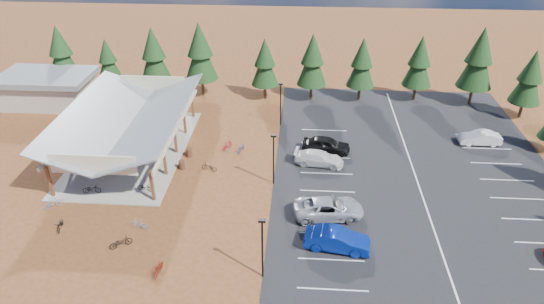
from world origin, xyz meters
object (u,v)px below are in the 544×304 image
object	(u,v)px
bike_11	(158,269)
car_4	(326,145)
bike_7	(170,125)
bike_16	(209,167)
lamp_post_0	(262,244)
bike_15	(227,145)
lamp_post_2	(281,101)
bike_3	(144,116)
car_1	(337,240)
bike_4	(145,187)
bike_9	(53,203)
bike_2	(129,134)
bike_13	(139,224)
bike_8	(60,225)
bike_12	(121,242)
car_2	(329,208)
bike_5	(143,157)
lamp_post_1	(274,156)
bike_0	(92,189)
car_3	(319,158)
trash_bin_1	(189,152)
bike_pavilion	(128,118)
trash_bin_0	(182,165)
car_9	(480,138)
outbuilding	(48,88)
bike_14	(241,148)
bike_1	(117,158)

from	to	relation	value
bike_11	car_4	bearing A→B (deg)	62.73
bike_7	bike_16	bearing A→B (deg)	-163.96
lamp_post_0	bike_15	xyz separation A→B (m)	(-5.23, 18.10, -2.52)
lamp_post_2	bike_3	distance (m)	16.04
lamp_post_0	car_1	xyz separation A→B (m)	(5.47, 3.32, -2.10)
bike_4	bike_15	bearing A→B (deg)	-27.40
bike_9	car_4	bearing A→B (deg)	-106.39
bike_2	bike_13	world-z (taller)	bike_2
bike_8	bike_16	distance (m)	14.25
bike_12	car_2	bearing A→B (deg)	-106.59
bike_5	bike_15	size ratio (longest dim) A/B	1.17
bike_8	bike_15	bearing A→B (deg)	37.90
lamp_post_1	bike_0	world-z (taller)	lamp_post_1
bike_4	car_3	world-z (taller)	car_3
bike_12	car_3	size ratio (longest dim) A/B	0.37
bike_4	bike_9	world-z (taller)	bike_9
bike_8	bike_13	bearing A→B (deg)	-7.71
lamp_post_2	bike_11	world-z (taller)	lamp_post_2
car_2	bike_0	bearing A→B (deg)	78.14
trash_bin_1	car_1	size ratio (longest dim) A/B	0.18
bike_pavilion	bike_11	distance (m)	19.07
bike_12	bike_8	bearing A→B (deg)	38.93
trash_bin_0	car_1	distance (m)	18.05
trash_bin_1	car_9	world-z (taller)	car_9
bike_5	bike_13	distance (m)	10.61
lamp_post_0	lamp_post_2	bearing A→B (deg)	90.00
outbuilding	car_4	world-z (taller)	outbuilding
bike_pavilion	trash_bin_0	bearing A→B (deg)	-27.33
outbuilding	lamp_post_0	distance (m)	40.32
trash_bin_1	bike_9	world-z (taller)	bike_9
bike_pavilion	bike_4	xyz separation A→B (m)	(3.43, -7.15, -3.32)
bike_0	bike_11	bearing A→B (deg)	-147.55
car_9	bike_13	bearing A→B (deg)	-63.99
bike_11	bike_16	bearing A→B (deg)	92.51
bike_14	car_1	distance (m)	17.07
trash_bin_1	car_2	xyz separation A→B (m)	(13.85, -9.04, 0.41)
lamp_post_2	bike_14	bearing A→B (deg)	-120.63
bike_8	outbuilding	bearing A→B (deg)	104.76
bike_12	bike_0	bearing A→B (deg)	2.78
lamp_post_0	trash_bin_1	distance (m)	18.81
lamp_post_0	car_2	size ratio (longest dim) A/B	0.87
bike_2	bike_4	distance (m)	10.84
bike_3	car_4	world-z (taller)	car_4
lamp_post_1	car_1	distance (m)	10.47
car_3	car_4	distance (m)	2.66
bike_7	bike_0	bearing A→B (deg)	143.81
car_2	car_9	xyz separation A→B (m)	(16.45, 13.65, -0.10)
car_1	bike_0	bearing A→B (deg)	83.18
bike_1	car_9	distance (m)	37.72
bike_12	car_9	distance (m)	37.56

